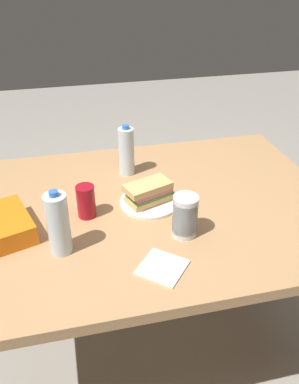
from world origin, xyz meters
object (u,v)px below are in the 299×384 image
soda_can_red (86,201)px  chip_bag (6,225)px  water_bottle_tall (126,151)px  sandwich (149,192)px  plastic_cup_stack (185,216)px  dining_table (146,225)px  paper_plate (150,202)px  water_bottle_spare (58,224)px

soda_can_red → chip_bag: bearing=8.7°
soda_can_red → water_bottle_tall: water_bottle_tall is taller
soda_can_red → sandwich: bearing=-174.2°
chip_bag → water_bottle_tall: bearing=-73.9°
plastic_cup_stack → chip_bag: bearing=-13.5°
dining_table → soda_can_red: bearing=4.0°
paper_plate → chip_bag: size_ratio=0.97×
soda_can_red → plastic_cup_stack: 0.36m
paper_plate → sandwich: sandwich is taller
sandwich → soda_can_red: soda_can_red is taller
soda_can_red → water_bottle_spare: 0.21m
plastic_cup_stack → water_bottle_spare: size_ratio=0.66×
dining_table → sandwich: size_ratio=7.21×
soda_can_red → water_bottle_tall: (-0.20, -0.28, 0.04)m
soda_can_red → dining_table: bearing=-176.0°
sandwich → plastic_cup_stack: (-0.07, 0.21, 0.02)m
dining_table → paper_plate: paper_plate is taller
dining_table → water_bottle_spare: water_bottle_spare is taller
paper_plate → chip_bag: 0.52m
sandwich → water_bottle_tall: bearing=-81.7°
dining_table → water_bottle_spare: 0.42m
water_bottle_spare → dining_table: bearing=-149.2°
soda_can_red → plastic_cup_stack: (-0.31, 0.18, 0.01)m
water_bottle_tall → plastic_cup_stack: size_ratio=1.47×
paper_plate → plastic_cup_stack: 0.23m
dining_table → chip_bag: 0.52m
sandwich → water_bottle_tall: (0.04, -0.25, 0.05)m
plastic_cup_stack → soda_can_red: bearing=-30.5°
paper_plate → sandwich: bearing=46.5°
chip_bag → water_bottle_tall: (-0.47, -0.32, 0.07)m
paper_plate → plastic_cup_stack: size_ratio=1.50×
sandwich → water_bottle_spare: 0.39m
water_bottle_tall → chip_bag: bearing=34.1°
water_bottle_tall → water_bottle_spare: water_bottle_spare is taller
soda_can_red → chip_bag: 0.28m
paper_plate → soda_can_red: bearing=6.4°
paper_plate → soda_can_red: 0.25m
dining_table → water_bottle_tall: (0.02, -0.26, 0.19)m
chip_bag → water_bottle_spare: water_bottle_spare is taller
chip_bag → dining_table: bearing=-101.4°
chip_bag → soda_can_red: bearing=-99.3°
sandwich → plastic_cup_stack: plastic_cup_stack is taller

